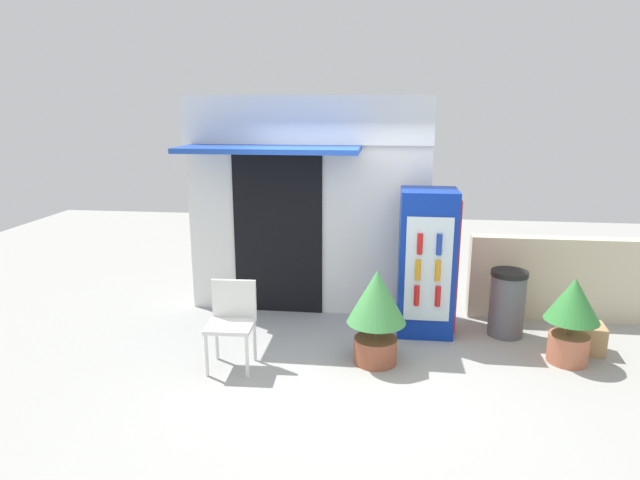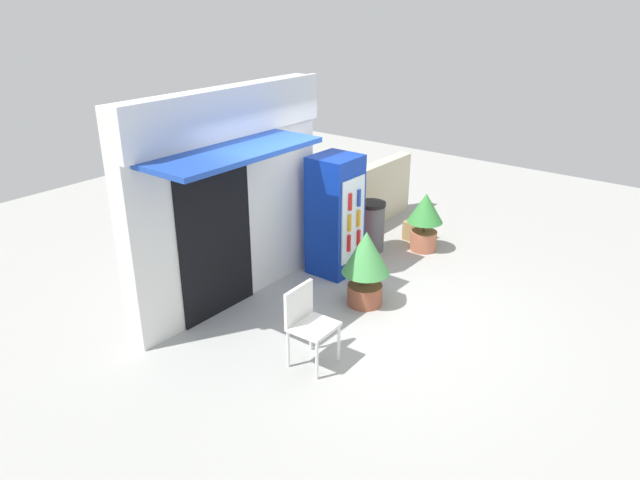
{
  "view_description": "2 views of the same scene",
  "coord_description": "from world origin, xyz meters",
  "px_view_note": "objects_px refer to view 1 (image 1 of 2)",
  "views": [
    {
      "loc": [
        0.38,
        -5.26,
        2.68
      ],
      "look_at": [
        -0.33,
        0.57,
        1.23
      ],
      "focal_mm": 30.42,
      "sensor_mm": 36.0,
      "label": 1
    },
    {
      "loc": [
        -5.55,
        -3.68,
        3.88
      ],
      "look_at": [
        -0.18,
        0.5,
        0.99
      ],
      "focal_mm": 33.4,
      "sensor_mm": 36.0,
      "label": 2
    }
  ],
  "objects_px": {
    "drink_cooler": "(427,262)",
    "plastic_chair": "(232,317)",
    "potted_plant_curbside": "(572,313)",
    "trash_bin": "(507,303)",
    "cardboard_box": "(587,338)",
    "potted_plant_near_shop": "(377,308)"
  },
  "relations": [
    {
      "from": "drink_cooler",
      "to": "plastic_chair",
      "type": "relative_size",
      "value": 1.92
    },
    {
      "from": "drink_cooler",
      "to": "potted_plant_curbside",
      "type": "relative_size",
      "value": 1.85
    },
    {
      "from": "plastic_chair",
      "to": "trash_bin",
      "type": "xyz_separation_m",
      "value": [
        3.03,
        1.15,
        -0.14
      ]
    },
    {
      "from": "plastic_chair",
      "to": "cardboard_box",
      "type": "distance_m",
      "value": 3.95
    },
    {
      "from": "potted_plant_near_shop",
      "to": "cardboard_box",
      "type": "distance_m",
      "value": 2.46
    },
    {
      "from": "trash_bin",
      "to": "cardboard_box",
      "type": "distance_m",
      "value": 0.93
    },
    {
      "from": "trash_bin",
      "to": "cardboard_box",
      "type": "bearing_deg",
      "value": -24.06
    },
    {
      "from": "potted_plant_near_shop",
      "to": "potted_plant_curbside",
      "type": "bearing_deg",
      "value": 7.08
    },
    {
      "from": "potted_plant_curbside",
      "to": "potted_plant_near_shop",
      "type": "bearing_deg",
      "value": -172.92
    },
    {
      "from": "drink_cooler",
      "to": "trash_bin",
      "type": "bearing_deg",
      "value": 0.01
    },
    {
      "from": "plastic_chair",
      "to": "potted_plant_curbside",
      "type": "height_order",
      "value": "potted_plant_curbside"
    },
    {
      "from": "drink_cooler",
      "to": "potted_plant_near_shop",
      "type": "distance_m",
      "value": 1.11
    },
    {
      "from": "plastic_chair",
      "to": "potted_plant_near_shop",
      "type": "xyz_separation_m",
      "value": [
        1.5,
        0.24,
        0.08
      ]
    },
    {
      "from": "potted_plant_near_shop",
      "to": "cardboard_box",
      "type": "height_order",
      "value": "potted_plant_near_shop"
    },
    {
      "from": "potted_plant_near_shop",
      "to": "drink_cooler",
      "type": "bearing_deg",
      "value": 57.9
    },
    {
      "from": "potted_plant_near_shop",
      "to": "potted_plant_curbside",
      "type": "xyz_separation_m",
      "value": [
        2.05,
        0.25,
        -0.06
      ]
    },
    {
      "from": "plastic_chair",
      "to": "trash_bin",
      "type": "distance_m",
      "value": 3.25
    },
    {
      "from": "potted_plant_near_shop",
      "to": "potted_plant_curbside",
      "type": "relative_size",
      "value": 1.09
    },
    {
      "from": "plastic_chair",
      "to": "cardboard_box",
      "type": "bearing_deg",
      "value": 11.59
    },
    {
      "from": "plastic_chair",
      "to": "potted_plant_near_shop",
      "type": "distance_m",
      "value": 1.52
    },
    {
      "from": "drink_cooler",
      "to": "plastic_chair",
      "type": "height_order",
      "value": "drink_cooler"
    },
    {
      "from": "trash_bin",
      "to": "drink_cooler",
      "type": "bearing_deg",
      "value": -179.99
    }
  ]
}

